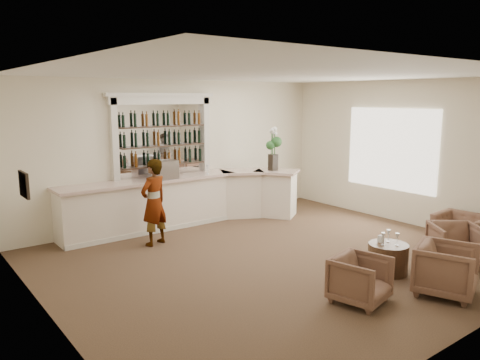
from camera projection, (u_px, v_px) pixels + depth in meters
name	position (u px, v px, depth m)	size (l,w,h in m)	color
ground	(279.00, 258.00, 8.56)	(8.00, 8.00, 0.00)	brown
room_shell	(262.00, 128.00, 8.80)	(8.04, 7.02, 3.32)	#F2E6C8
bar_counter	(186.00, 201.00, 10.70)	(5.72, 1.80, 1.14)	white
back_bar_alcove	(163.00, 136.00, 10.57)	(2.64, 0.25, 3.00)	white
cocktail_table	(388.00, 258.00, 7.82)	(0.66, 0.66, 0.50)	#46301E
sommelier	(154.00, 202.00, 9.21)	(0.63, 0.41, 1.73)	gray
armchair_left	(360.00, 279.00, 6.69)	(0.73, 0.75, 0.68)	brown
armchair_center	(446.00, 270.00, 6.94)	(0.82, 0.85, 0.77)	brown
armchair_right	(455.00, 244.00, 8.19)	(0.78, 0.80, 0.73)	brown
armchair_far	(462.00, 230.00, 9.26)	(0.96, 0.84, 0.62)	brown
espresso_machine	(165.00, 170.00, 10.20)	(0.47, 0.39, 0.41)	silver
flower_vase	(273.00, 146.00, 11.33)	(0.28, 0.28, 1.05)	black
wine_glass_bar_left	(168.00, 173.00, 10.39)	(0.07, 0.07, 0.21)	white
wine_glass_bar_right	(208.00, 170.00, 10.88)	(0.07, 0.07, 0.21)	white
wine_glass_tbl_a	(383.00, 239.00, 7.71)	(0.07, 0.07, 0.21)	white
wine_glass_tbl_b	(388.00, 236.00, 7.88)	(0.07, 0.07, 0.21)	white
wine_glass_tbl_c	(397.00, 239.00, 7.68)	(0.07, 0.07, 0.21)	white
napkin_holder	(381.00, 239.00, 7.86)	(0.08, 0.08, 0.12)	white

